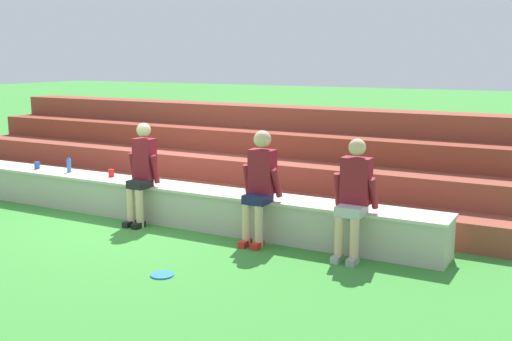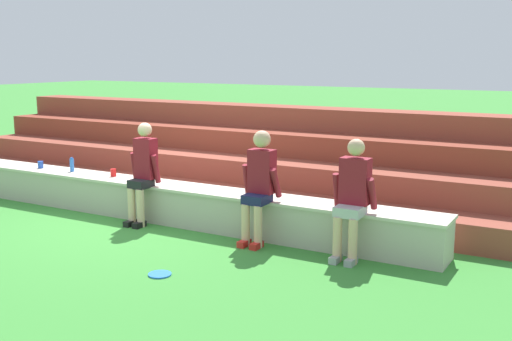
{
  "view_description": "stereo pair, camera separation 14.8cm",
  "coord_description": "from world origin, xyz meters",
  "px_view_note": "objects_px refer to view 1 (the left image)",
  "views": [
    {
      "loc": [
        5.84,
        -6.96,
        2.44
      ],
      "look_at": [
        1.89,
        0.28,
        0.9
      ],
      "focal_mm": 43.35,
      "sensor_mm": 36.0,
      "label": 1
    },
    {
      "loc": [
        5.97,
        -6.89,
        2.44
      ],
      "look_at": [
        1.89,
        0.28,
        0.9
      ],
      "focal_mm": 43.35,
      "sensor_mm": 36.0,
      "label": 2
    }
  ],
  "objects_px": {
    "person_left_of_center": "(260,183)",
    "frisbee": "(162,275)",
    "person_far_left": "(142,171)",
    "plastic_cup_right_end": "(37,165)",
    "person_center": "(354,195)",
    "water_bottle_near_left": "(69,165)",
    "plastic_cup_middle": "(111,173)"
  },
  "relations": [
    {
      "from": "frisbee",
      "to": "person_left_of_center",
      "type": "bearing_deg",
      "value": 77.22
    },
    {
      "from": "person_far_left",
      "to": "water_bottle_near_left",
      "type": "bearing_deg",
      "value": 169.36
    },
    {
      "from": "person_center",
      "to": "person_far_left",
      "type": "bearing_deg",
      "value": 179.92
    },
    {
      "from": "person_far_left",
      "to": "frisbee",
      "type": "xyz_separation_m",
      "value": [
        1.58,
        -1.64,
        -0.79
      ]
    },
    {
      "from": "person_far_left",
      "to": "water_bottle_near_left",
      "type": "xyz_separation_m",
      "value": [
        -1.79,
        0.34,
        -0.12
      ]
    },
    {
      "from": "person_left_of_center",
      "to": "frisbee",
      "type": "bearing_deg",
      "value": -102.78
    },
    {
      "from": "person_left_of_center",
      "to": "frisbee",
      "type": "height_order",
      "value": "person_left_of_center"
    },
    {
      "from": "person_far_left",
      "to": "plastic_cup_right_end",
      "type": "bearing_deg",
      "value": 173.18
    },
    {
      "from": "plastic_cup_middle",
      "to": "frisbee",
      "type": "relative_size",
      "value": 0.46
    },
    {
      "from": "person_left_of_center",
      "to": "plastic_cup_right_end",
      "type": "height_order",
      "value": "person_left_of_center"
    },
    {
      "from": "person_far_left",
      "to": "person_left_of_center",
      "type": "bearing_deg",
      "value": -0.28
    },
    {
      "from": "person_left_of_center",
      "to": "plastic_cup_right_end",
      "type": "relative_size",
      "value": 12.52
    },
    {
      "from": "plastic_cup_right_end",
      "to": "frisbee",
      "type": "bearing_deg",
      "value": -25.45
    },
    {
      "from": "person_center",
      "to": "frisbee",
      "type": "distance_m",
      "value": 2.45
    },
    {
      "from": "person_left_of_center",
      "to": "plastic_cup_middle",
      "type": "relative_size",
      "value": 12.31
    },
    {
      "from": "person_left_of_center",
      "to": "frisbee",
      "type": "relative_size",
      "value": 5.67
    },
    {
      "from": "person_center",
      "to": "water_bottle_near_left",
      "type": "relative_size",
      "value": 6.21
    },
    {
      "from": "person_center",
      "to": "frisbee",
      "type": "relative_size",
      "value": 5.57
    },
    {
      "from": "person_left_of_center",
      "to": "frisbee",
      "type": "distance_m",
      "value": 1.85
    },
    {
      "from": "person_far_left",
      "to": "plastic_cup_right_end",
      "type": "relative_size",
      "value": 12.5
    },
    {
      "from": "person_far_left",
      "to": "frisbee",
      "type": "relative_size",
      "value": 5.66
    },
    {
      "from": "frisbee",
      "to": "water_bottle_near_left",
      "type": "bearing_deg",
      "value": 149.62
    },
    {
      "from": "plastic_cup_right_end",
      "to": "frisbee",
      "type": "distance_m",
      "value": 4.55
    },
    {
      "from": "person_far_left",
      "to": "water_bottle_near_left",
      "type": "distance_m",
      "value": 1.82
    },
    {
      "from": "person_far_left",
      "to": "water_bottle_near_left",
      "type": "height_order",
      "value": "person_far_left"
    },
    {
      "from": "plastic_cup_right_end",
      "to": "person_left_of_center",
      "type": "bearing_deg",
      "value": -3.95
    },
    {
      "from": "person_left_of_center",
      "to": "water_bottle_near_left",
      "type": "distance_m",
      "value": 3.76
    },
    {
      "from": "person_left_of_center",
      "to": "frisbee",
      "type": "xyz_separation_m",
      "value": [
        -0.37,
        -1.63,
        -0.8
      ]
    },
    {
      "from": "plastic_cup_right_end",
      "to": "person_far_left",
      "type": "bearing_deg",
      "value": -6.82
    },
    {
      "from": "water_bottle_near_left",
      "to": "plastic_cup_middle",
      "type": "distance_m",
      "value": 0.89
    },
    {
      "from": "frisbee",
      "to": "person_center",
      "type": "bearing_deg",
      "value": 44.67
    },
    {
      "from": "plastic_cup_middle",
      "to": "frisbee",
      "type": "distance_m",
      "value": 3.24
    }
  ]
}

